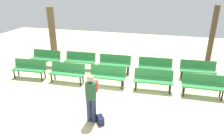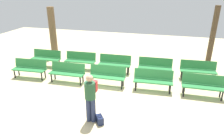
# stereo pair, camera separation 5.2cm
# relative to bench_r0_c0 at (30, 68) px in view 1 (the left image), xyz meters

# --- Properties ---
(ground_plane) EXTENTS (24.35, 24.35, 0.00)m
(ground_plane) POSITION_rel_bench_r0_c0_xyz_m (3.87, -1.47, -0.50)
(ground_plane) COLOR beige
(bench_r0_c0) EXTENTS (1.63, 0.57, 0.87)m
(bench_r0_c0) POSITION_rel_bench_r0_c0_xyz_m (0.00, 0.00, 0.00)
(bench_r0_c0) COLOR #2D8442
(bench_r0_c0) RESTS_ON ground_plane
(bench_r0_c1) EXTENTS (1.61, 0.51, 0.87)m
(bench_r0_c1) POSITION_rel_bench_r0_c0_xyz_m (1.93, 0.03, 0.00)
(bench_r0_c1) COLOR #2D8442
(bench_r0_c1) RESTS_ON ground_plane
(bench_r0_c2) EXTENTS (1.61, 0.50, 0.87)m
(bench_r0_c2) POSITION_rel_bench_r0_c0_xyz_m (3.77, 0.13, 0.00)
(bench_r0_c2) COLOR #2D8442
(bench_r0_c2) RESTS_ON ground_plane
(bench_r0_c3) EXTENTS (1.62, 0.56, 0.87)m
(bench_r0_c3) POSITION_rel_bench_r0_c0_xyz_m (5.75, 0.20, 0.00)
(bench_r0_c3) COLOR #2D8442
(bench_r0_c3) RESTS_ON ground_plane
(bench_r0_c4) EXTENTS (1.60, 0.50, 0.87)m
(bench_r0_c4) POSITION_rel_bench_r0_c0_xyz_m (7.69, 0.20, 0.00)
(bench_r0_c4) COLOR #2D8442
(bench_r0_c4) RESTS_ON ground_plane
(bench_r1_c0) EXTENTS (1.60, 0.49, 0.87)m
(bench_r1_c0) POSITION_rel_bench_r0_c0_xyz_m (-0.06, 1.55, 0.00)
(bench_r1_c0) COLOR #2D8442
(bench_r1_c0) RESTS_ON ground_plane
(bench_r1_c1) EXTENTS (1.62, 0.56, 0.87)m
(bench_r1_c1) POSITION_rel_bench_r0_c0_xyz_m (1.87, 1.68, 0.00)
(bench_r1_c1) COLOR #2D8442
(bench_r1_c1) RESTS_ON ground_plane
(bench_r1_c2) EXTENTS (1.61, 0.52, 0.87)m
(bench_r1_c2) POSITION_rel_bench_r0_c0_xyz_m (3.72, 1.68, 0.00)
(bench_r1_c2) COLOR #2D8442
(bench_r1_c2) RESTS_ON ground_plane
(bench_r1_c3) EXTENTS (1.62, 0.54, 0.87)m
(bench_r1_c3) POSITION_rel_bench_r0_c0_xyz_m (5.72, 1.74, 0.00)
(bench_r1_c3) COLOR #2D8442
(bench_r1_c3) RESTS_ON ground_plane
(bench_r1_c4) EXTENTS (1.62, 0.57, 0.87)m
(bench_r1_c4) POSITION_rel_bench_r0_c0_xyz_m (7.68, 1.84, 0.00)
(bench_r1_c4) COLOR #2D8442
(bench_r1_c4) RESTS_ON ground_plane
(tree_0) EXTENTS (0.29, 0.29, 3.14)m
(tree_0) POSITION_rel_bench_r0_c0_xyz_m (8.54, 4.44, 1.07)
(tree_0) COLOR #4C3A28
(tree_0) RESTS_ON ground_plane
(tree_1) EXTENTS (0.40, 0.40, 2.95)m
(tree_1) POSITION_rel_bench_r0_c0_xyz_m (-0.52, 3.25, 0.97)
(tree_1) COLOR brown
(tree_1) RESTS_ON ground_plane
(visitor_with_backpack) EXTENTS (0.35, 0.53, 1.65)m
(visitor_with_backpack) POSITION_rel_bench_r0_c0_xyz_m (4.00, -2.48, 0.43)
(visitor_with_backpack) COLOR navy
(visitor_with_backpack) RESTS_ON ground_plane
(handbag) EXTENTS (0.33, 0.37, 0.29)m
(handbag) POSITION_rel_bench_r0_c0_xyz_m (4.31, -2.56, -0.37)
(handbag) COLOR #192347
(handbag) RESTS_ON ground_plane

